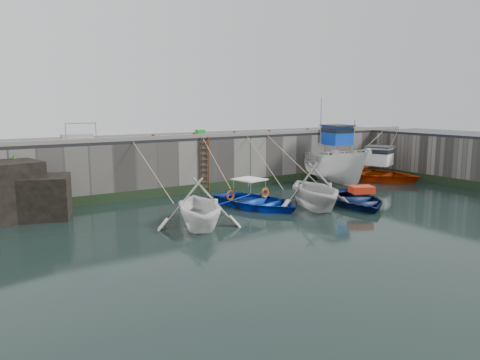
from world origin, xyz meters
TOP-DOWN VIEW (x-y plane):
  - ground at (0.00, 0.00)m, footprint 120.00×120.00m
  - quay_back at (0.00, 12.50)m, footprint 30.00×5.00m
  - road_back at (0.00, 12.50)m, footprint 30.00×5.00m
  - kerb_back at (0.00, 10.15)m, footprint 30.00×0.30m
  - algae_back at (0.00, 9.96)m, footprint 30.00×0.08m
  - algae_right at (11.96, 2.50)m, footprint 0.08×15.00m
  - ladder at (-2.00, 9.91)m, footprint 0.51×0.08m
  - boat_near_white at (-5.91, 3.32)m, footprint 5.16×5.51m
  - boat_near_white_rope at (-5.91, 7.91)m, footprint 0.04×4.92m
  - boat_near_blue at (-1.71, 5.09)m, footprint 4.59×5.68m
  - boat_near_blue_rope at (-1.71, 8.79)m, footprint 0.04×3.55m
  - boat_near_blacktrim at (0.59, 3.38)m, footprint 5.41×5.83m
  - boat_near_blacktrim_rope at (0.59, 7.94)m, footprint 0.04×4.87m
  - boat_near_navy at (2.79, 2.79)m, footprint 5.26×6.02m
  - boat_near_navy_rope at (2.79, 7.64)m, footprint 0.04×5.38m
  - boat_far_white at (6.75, 8.72)m, footprint 3.55×7.56m
  - boat_far_orange at (9.52, 7.79)m, footprint 6.92×7.96m
  - fish_crate at (-1.05, 12.28)m, footprint 0.55×0.39m
  - railing at (-8.75, 11.25)m, footprint 1.60×1.05m
  - bollard_a at (-5.00, 10.25)m, footprint 0.18×0.18m
  - bollard_b at (-2.50, 10.25)m, footprint 0.18×0.18m
  - bollard_c at (0.20, 10.25)m, footprint 0.18×0.18m
  - bollard_d at (2.80, 10.25)m, footprint 0.18×0.18m
  - bollard_e at (6.00, 10.25)m, footprint 0.18×0.18m

SIDE VIEW (x-z plane):
  - ground at x=0.00m, z-range 0.00..0.00m
  - boat_near_white at x=-5.91m, z-range -1.17..1.17m
  - boat_near_white_rope at x=-5.91m, z-range -1.55..1.55m
  - boat_near_blue at x=-1.71m, z-range -0.52..0.52m
  - boat_near_blue_rope at x=-1.71m, z-range -1.55..1.55m
  - boat_near_blacktrim at x=0.59m, z-range -1.26..1.26m
  - boat_near_blacktrim_rope at x=0.59m, z-range -1.55..1.55m
  - boat_near_navy at x=2.79m, z-range -0.52..0.52m
  - boat_near_navy_rope at x=2.79m, z-range -1.55..1.55m
  - algae_back at x=0.00m, z-range 0.00..0.50m
  - algae_right at x=11.96m, z-range 0.00..0.50m
  - boat_far_orange at x=9.52m, z-range -1.75..2.63m
  - boat_far_white at x=6.75m, z-range -1.73..4.09m
  - quay_back at x=0.00m, z-range 0.00..3.00m
  - ladder at x=-2.00m, z-range -0.01..3.19m
  - road_back at x=0.00m, z-range 3.00..3.16m
  - kerb_back at x=0.00m, z-range 3.16..3.36m
  - bollard_a at x=-5.00m, z-range 3.16..3.44m
  - bollard_b at x=-2.50m, z-range 3.16..3.44m
  - bollard_c at x=0.20m, z-range 3.16..3.44m
  - bollard_d at x=2.80m, z-range 3.16..3.44m
  - bollard_e at x=6.00m, z-range 3.16..3.44m
  - fish_crate at x=-1.05m, z-range 3.16..3.48m
  - railing at x=-8.75m, z-range 2.86..3.86m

